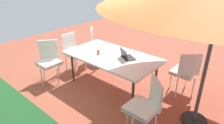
# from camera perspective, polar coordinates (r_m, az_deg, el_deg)

# --- Properties ---
(ground_plane) EXTENTS (10.00, 10.00, 0.02)m
(ground_plane) POSITION_cam_1_polar(r_m,az_deg,el_deg) (4.63, 0.00, -7.08)
(ground_plane) COLOR #9E4C38
(dining_table) EXTENTS (2.05, 1.14, 0.78)m
(dining_table) POSITION_cam_1_polar(r_m,az_deg,el_deg) (4.28, 0.00, 1.29)
(dining_table) COLOR white
(dining_table) RESTS_ON ground_plane
(chair_east) EXTENTS (0.47, 0.46, 0.98)m
(chair_east) POSITION_cam_1_polar(r_m,az_deg,el_deg) (5.24, -11.11, 3.34)
(chair_east) COLOR silver
(chair_east) RESTS_ON ground_plane
(chair_southeast) EXTENTS (0.59, 0.59, 0.98)m
(chair_southeast) POSITION_cam_1_polar(r_m,az_deg,el_deg) (5.69, -4.26, 5.50)
(chair_southeast) COLOR silver
(chair_southeast) RESTS_ON ground_plane
(chair_southwest) EXTENTS (0.59, 0.59, 0.98)m
(chair_southwest) POSITION_cam_1_polar(r_m,az_deg,el_deg) (4.38, 20.36, -2.39)
(chair_southwest) COLOR silver
(chair_southwest) RESTS_ON ground_plane
(chair_northeast) EXTENTS (0.58, 0.58, 0.98)m
(chair_northeast) POSITION_cam_1_polar(r_m,az_deg,el_deg) (4.85, -17.73, 0.70)
(chair_northeast) COLOR silver
(chair_northeast) RESTS_ON ground_plane
(chair_northwest) EXTENTS (0.58, 0.59, 0.98)m
(chair_northwest) POSITION_cam_1_polar(r_m,az_deg,el_deg) (3.19, 9.67, -12.02)
(chair_northwest) COLOR silver
(chair_northwest) RESTS_ON ground_plane
(laptop) EXTENTS (0.40, 0.37, 0.21)m
(laptop) POSITION_cam_1_polar(r_m,az_deg,el_deg) (4.12, 4.25, 1.67)
(laptop) COLOR #2D2D33
(laptop) RESTS_ON dining_table
(cup) EXTENTS (0.07, 0.07, 0.10)m
(cup) POSITION_cam_1_polar(r_m,az_deg,el_deg) (4.32, -3.96, 2.89)
(cup) COLOR #CC4C33
(cup) RESTS_ON dining_table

